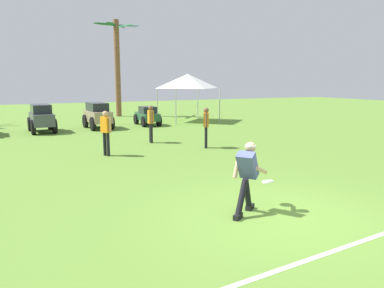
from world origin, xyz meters
name	(u,v)px	position (x,y,z in m)	size (l,w,h in m)	color
ground_plane	(280,217)	(0.00, 0.00, 0.00)	(80.00, 80.00, 0.00)	olive
field_line_paint	(343,248)	(0.00, -1.50, 0.00)	(22.88, 0.10, 0.01)	white
frisbee_thrower	(247,174)	(-0.44, 0.51, 0.79)	(1.08, 0.61, 1.40)	black
frisbee_in_flight	(267,182)	(0.21, 0.71, 0.50)	(0.34, 0.34, 0.06)	white
teammate_near_sideline	(106,129)	(-1.55, 7.37, 0.94)	(0.33, 0.47, 1.56)	black
teammate_midfield	(206,124)	(2.28, 7.21, 0.94)	(0.34, 0.47, 1.56)	black
teammate_deep	(151,120)	(0.79, 9.30, 0.94)	(0.24, 0.50, 1.56)	black
parked_car_slot_b	(41,117)	(-3.02, 14.87, 0.74)	(1.24, 2.38, 1.40)	#474C51
parked_car_slot_c	(98,115)	(-0.15, 15.07, 0.74)	(1.29, 2.40, 1.40)	#998466
parked_car_slot_d	(147,116)	(2.78, 15.33, 0.56)	(1.15, 2.23, 1.10)	#235133
palm_tree_left_of_centre	(117,62)	(2.79, 21.52, 3.88)	(3.31, 3.29, 6.82)	brown
event_tent	(188,81)	(5.82, 16.21, 2.54)	(3.13, 3.13, 2.99)	#B2B5BA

